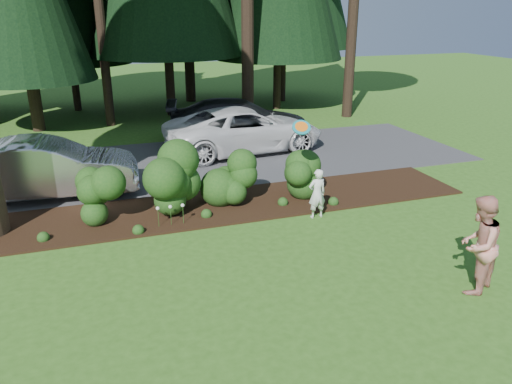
{
  "coord_description": "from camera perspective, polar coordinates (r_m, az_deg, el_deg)",
  "views": [
    {
      "loc": [
        -1.91,
        -8.76,
        5.04
      ],
      "look_at": [
        1.31,
        0.72,
        1.3
      ],
      "focal_mm": 35.0,
      "sensor_mm": 36.0,
      "label": 1
    }
  ],
  "objects": [
    {
      "name": "ground",
      "position": [
        10.28,
        -5.68,
        -8.98
      ],
      "size": [
        80.0,
        80.0,
        0.0
      ],
      "primitive_type": "plane",
      "color": "#305B1A",
      "rests_on": "ground"
    },
    {
      "name": "lily_cluster",
      "position": [
        12.15,
        -9.76,
        -1.79
      ],
      "size": [
        0.69,
        0.09,
        0.57
      ],
      "color": "#1A4214",
      "rests_on": "ground"
    },
    {
      "name": "shrub_row",
      "position": [
        12.91,
        -5.71,
        1.24
      ],
      "size": [
        6.53,
        1.6,
        1.61
      ],
      "color": "#1A4214",
      "rests_on": "ground"
    },
    {
      "name": "car_white_suv",
      "position": [
        18.29,
        -1.3,
        7.16
      ],
      "size": [
        6.02,
        3.24,
        1.6
      ],
      "primitive_type": "imported",
      "rotation": [
        0.0,
        0.0,
        1.67
      ],
      "color": "silver",
      "rests_on": "driveway"
    },
    {
      "name": "driveway",
      "position": [
        17.12,
        -11.51,
        2.99
      ],
      "size": [
        22.0,
        6.0,
        0.03
      ],
      "primitive_type": "cube",
      "color": "#38383A",
      "rests_on": "ground"
    },
    {
      "name": "adult",
      "position": [
        10.02,
        24.08,
        -5.53
      ],
      "size": [
        1.15,
        1.07,
        1.89
      ],
      "primitive_type": "imported",
      "rotation": [
        0.0,
        0.0,
        3.64
      ],
      "color": "red",
      "rests_on": "ground"
    },
    {
      "name": "car_dark_suv",
      "position": [
        19.79,
        -1.92,
        8.21
      ],
      "size": [
        5.93,
        3.34,
        1.62
      ],
      "primitive_type": "imported",
      "rotation": [
        0.0,
        0.0,
        1.37
      ],
      "color": "black",
      "rests_on": "driveway"
    },
    {
      "name": "mulch_bed",
      "position": [
        13.15,
        -8.97,
        -2.2
      ],
      "size": [
        16.0,
        2.5,
        0.05
      ],
      "primitive_type": "cube",
      "color": "black",
      "rests_on": "ground"
    },
    {
      "name": "frisbee",
      "position": [
        12.11,
        5.21,
        7.39
      ],
      "size": [
        0.49,
        0.38,
        0.36
      ],
      "color": "#177982",
      "rests_on": "ground"
    },
    {
      "name": "child",
      "position": [
        12.56,
        7.0,
        -0.18
      ],
      "size": [
        0.48,
        0.33,
        1.28
      ],
      "primitive_type": "imported",
      "rotation": [
        0.0,
        0.0,
        3.18
      ],
      "color": "white",
      "rests_on": "ground"
    },
    {
      "name": "car_silver_wagon",
      "position": [
        14.92,
        -22.9,
        2.49
      ],
      "size": [
        5.06,
        2.09,
        1.63
      ],
      "primitive_type": "imported",
      "rotation": [
        0.0,
        0.0,
        1.5
      ],
      "color": "silver",
      "rests_on": "driveway"
    }
  ]
}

